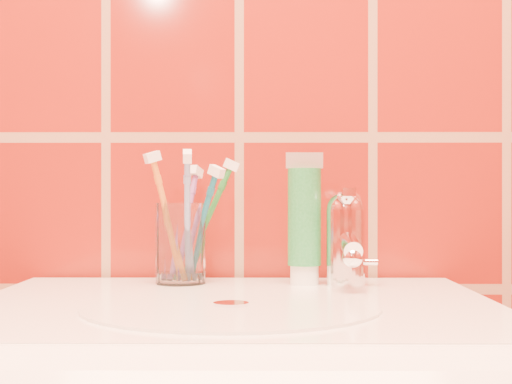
{
  "coord_description": "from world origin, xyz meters",
  "views": [
    {
      "loc": [
        0.03,
        0.13,
        0.97
      ],
      "look_at": [
        0.02,
        1.08,
        0.97
      ],
      "focal_mm": 55.0,
      "sensor_mm": 36.0,
      "label": 1
    }
  ],
  "objects": [
    {
      "name": "toothbrush_3",
      "position": [
        -0.05,
        1.11,
        0.92
      ],
      "size": [
        0.13,
        0.12,
        0.17
      ],
      "primitive_type": null,
      "rotation": [
        0.37,
        0.0,
        0.94
      ],
      "color": "#0D5971",
      "rests_on": "glass_tumbler"
    },
    {
      "name": "toothbrush_0",
      "position": [
        -0.09,
        1.1,
        0.93
      ],
      "size": [
        0.11,
        0.1,
        0.18
      ],
      "primitive_type": null,
      "rotation": [
        0.28,
        0.0,
        -0.98
      ],
      "color": "orange",
      "rests_on": "glass_tumbler"
    },
    {
      "name": "toothbrush_2",
      "position": [
        -0.04,
        1.13,
        0.93
      ],
      "size": [
        0.09,
        0.09,
        0.16
      ],
      "primitive_type": null,
      "rotation": [
        0.42,
        0.0,
        1.55
      ],
      "color": "#20792D",
      "rests_on": "glass_tumbler"
    },
    {
      "name": "toothbrush_1",
      "position": [
        -0.06,
        1.09,
        0.93
      ],
      "size": [
        0.04,
        0.15,
        0.19
      ],
      "primitive_type": null,
      "rotation": [
        0.38,
        0.0,
        0.1
      ],
      "color": "#708BC7",
      "rests_on": "glass_tumbler"
    },
    {
      "name": "toothbrush_4",
      "position": [
        -0.07,
        1.15,
        0.92
      ],
      "size": [
        0.1,
        0.13,
        0.17
      ],
      "primitive_type": null,
      "rotation": [
        0.38,
        0.0,
        2.69
      ],
      "color": "#7D418C",
      "rests_on": "glass_tumbler"
    },
    {
      "name": "faucet",
      "position": [
        0.14,
        1.09,
        0.91
      ],
      "size": [
        0.05,
        0.11,
        0.12
      ],
      "color": "white",
      "rests_on": "pedestal_sink"
    },
    {
      "name": "glass_tumbler",
      "position": [
        -0.07,
        1.12,
        0.9
      ],
      "size": [
        0.07,
        0.07,
        0.1
      ],
      "primitive_type": "cylinder",
      "rotation": [
        0.0,
        0.0,
        0.14
      ],
      "color": "white",
      "rests_on": "pedestal_sink"
    },
    {
      "name": "toothpaste_tube",
      "position": [
        0.08,
        1.11,
        0.93
      ],
      "size": [
        0.05,
        0.04,
        0.17
      ],
      "rotation": [
        0.0,
        0.0,
        0.01
      ],
      "color": "white",
      "rests_on": "pedestal_sink"
    }
  ]
}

